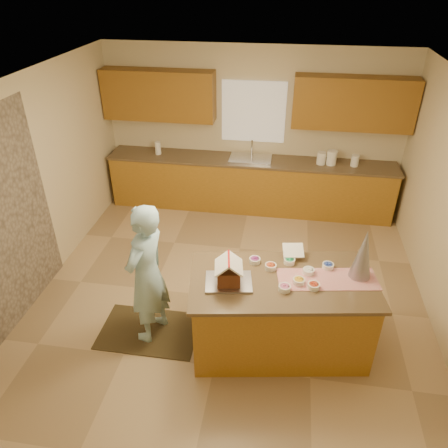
{
  "coord_description": "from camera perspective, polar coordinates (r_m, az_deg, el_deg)",
  "views": [
    {
      "loc": [
        0.6,
        -4.26,
        3.77
      ],
      "look_at": [
        -0.1,
        0.2,
        1.0
      ],
      "focal_mm": 34.43,
      "sensor_mm": 36.0,
      "label": 1
    }
  ],
  "objects": [
    {
      "name": "baking_tray",
      "position": [
        4.44,
        0.62,
        -7.7
      ],
      "size": [
        0.52,
        0.42,
        0.03
      ],
      "primitive_type": "cube",
      "rotation": [
        0.0,
        0.0,
        0.16
      ],
      "color": "silver",
      "rests_on": "island_top"
    },
    {
      "name": "upper_cabinet_left",
      "position": [
        7.4,
        -8.66,
        16.56
      ],
      "size": [
        1.85,
        0.35,
        0.8
      ],
      "primitive_type": "cube",
      "color": "#91631F",
      "rests_on": "wall_back"
    },
    {
      "name": "island_base",
      "position": [
        4.86,
        7.41,
        -11.86
      ],
      "size": [
        1.98,
        1.21,
        0.91
      ],
      "primitive_type": "cube",
      "rotation": [
        0.0,
        0.0,
        0.16
      ],
      "color": "#A06821",
      "rests_on": "floor"
    },
    {
      "name": "window_curtain",
      "position": [
        7.32,
        3.95,
        14.63
      ],
      "size": [
        1.05,
        0.03,
        1.0
      ],
      "primitive_type": "cube",
      "color": "white",
      "rests_on": "wall_back"
    },
    {
      "name": "tinsel_tree",
      "position": [
        4.59,
        18.01,
        -3.82
      ],
      "size": [
        0.26,
        0.26,
        0.57
      ],
      "primitive_type": "cone",
      "rotation": [
        0.0,
        0.0,
        0.16
      ],
      "color": "silver",
      "rests_on": "island_top"
    },
    {
      "name": "wall_left",
      "position": [
        5.79,
        -24.56,
        3.85
      ],
      "size": [
        5.5,
        5.5,
        0.0
      ],
      "primitive_type": "plane",
      "color": "beige",
      "rests_on": "floor"
    },
    {
      "name": "gingerbread_house",
      "position": [
        4.36,
        0.63,
        -6.47
      ],
      "size": [
        0.32,
        0.33,
        0.29
      ],
      "color": "#562416",
      "rests_on": "baking_tray"
    },
    {
      "name": "back_counter_base",
      "position": [
        7.51,
        3.42,
        5.17
      ],
      "size": [
        4.8,
        0.6,
        0.88
      ],
      "primitive_type": "cube",
      "color": "#A06821",
      "rests_on": "floor"
    },
    {
      "name": "floor",
      "position": [
        5.72,
        0.69,
        -9.71
      ],
      "size": [
        5.5,
        5.5,
        0.0
      ],
      "primitive_type": "plane",
      "color": "tan",
      "rests_on": "ground"
    },
    {
      "name": "wall_back",
      "position": [
        7.44,
        3.89,
        12.49
      ],
      "size": [
        5.5,
        5.5,
        0.0
      ],
      "primitive_type": "plane",
      "color": "beige",
      "rests_on": "floor"
    },
    {
      "name": "wall_front",
      "position": [
        2.91,
        -7.77,
        -25.08
      ],
      "size": [
        5.5,
        5.5,
        0.0
      ],
      "primitive_type": "plane",
      "color": "beige",
      "rests_on": "floor"
    },
    {
      "name": "boy",
      "position": [
        4.77,
        -10.2,
        -6.63
      ],
      "size": [
        0.57,
        0.71,
        1.7
      ],
      "primitive_type": "imported",
      "rotation": [
        0.0,
        0.0,
        -1.86
      ],
      "color": "#A2D1E6",
      "rests_on": "rug"
    },
    {
      "name": "sink",
      "position": [
        7.32,
        3.53,
        8.33
      ],
      "size": [
        0.7,
        0.45,
        0.12
      ],
      "primitive_type": "cube",
      "color": "silver",
      "rests_on": "back_counter_top"
    },
    {
      "name": "upper_cabinet_right",
      "position": [
        7.14,
        16.82,
        15.08
      ],
      "size": [
        1.85,
        0.35,
        0.8
      ],
      "primitive_type": "cube",
      "color": "#91631F",
      "rests_on": "wall_back"
    },
    {
      "name": "paper_towel",
      "position": [
        7.57,
        -8.77,
        9.95
      ],
      "size": [
        0.1,
        0.1,
        0.22
      ],
      "primitive_type": "cylinder",
      "color": "white",
      "rests_on": "back_counter_top"
    },
    {
      "name": "canister_b",
      "position": [
        7.28,
        14.1,
        8.54
      ],
      "size": [
        0.16,
        0.16,
        0.24
      ],
      "primitive_type": "cylinder",
      "color": "white",
      "rests_on": "back_counter_top"
    },
    {
      "name": "canister_a",
      "position": [
        7.27,
        12.79,
        8.53
      ],
      "size": [
        0.15,
        0.15,
        0.2
      ],
      "primitive_type": "cylinder",
      "color": "white",
      "rests_on": "back_counter_top"
    },
    {
      "name": "faucet",
      "position": [
        7.42,
        3.72,
        10.07
      ],
      "size": [
        0.03,
        0.03,
        0.28
      ],
      "primitive_type": "cylinder",
      "color": "silver",
      "rests_on": "back_counter_top"
    },
    {
      "name": "ceiling",
      "position": [
        4.43,
        0.92,
        17.58
      ],
      "size": [
        5.5,
        5.5,
        0.0
      ],
      "primitive_type": "plane",
      "color": "silver",
      "rests_on": "floor"
    },
    {
      "name": "canister_c",
      "position": [
        7.33,
        16.99,
        8.05
      ],
      "size": [
        0.13,
        0.13,
        0.18
      ],
      "primitive_type": "cylinder",
      "color": "white",
      "rests_on": "back_counter_top"
    },
    {
      "name": "candy_bowls",
      "position": [
        4.6,
        9.19,
        -6.35
      ],
      "size": [
        0.91,
        0.59,
        0.06
      ],
      "color": "white",
      "rests_on": "island_top"
    },
    {
      "name": "rug",
      "position": [
        5.34,
        -9.85,
        -13.81
      ],
      "size": [
        1.15,
        0.75,
        0.01
      ],
      "primitive_type": "cube",
      "color": "black",
      "rests_on": "floor"
    },
    {
      "name": "cookbook",
      "position": [
        4.81,
        9.17,
        -3.49
      ],
      "size": [
        0.25,
        0.21,
        0.1
      ],
      "primitive_type": "cube",
      "rotation": [
        -1.13,
        0.0,
        0.16
      ],
      "color": "white",
      "rests_on": "island_top"
    },
    {
      "name": "back_counter_top",
      "position": [
        7.32,
        3.53,
        8.4
      ],
      "size": [
        4.85,
        0.63,
        0.04
      ],
      "primitive_type": "cube",
      "color": "brown",
      "rests_on": "back_counter_base"
    },
    {
      "name": "island_top",
      "position": [
        4.55,
        7.82,
        -7.51
      ],
      "size": [
        2.07,
        1.31,
        0.04
      ],
      "primitive_type": "cube",
      "rotation": [
        0.0,
        0.0,
        0.16
      ],
      "color": "brown",
      "rests_on": "island_base"
    },
    {
      "name": "table_runner",
      "position": [
        4.62,
        13.58,
        -7.12
      ],
      "size": [
        1.08,
        0.53,
        0.01
      ],
      "primitive_type": "cube",
      "rotation": [
        0.0,
        0.0,
        0.16
      ],
      "color": "#A80C1B",
      "rests_on": "island_top"
    }
  ]
}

